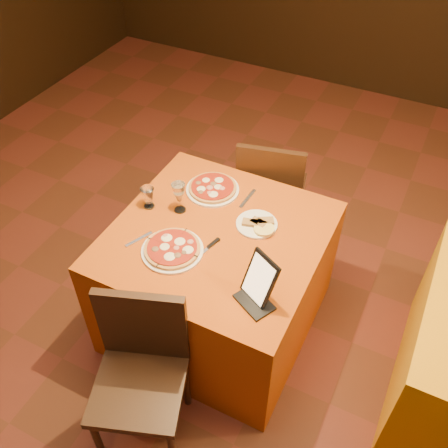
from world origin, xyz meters
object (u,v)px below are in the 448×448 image
at_px(wine_glass, 179,197).
at_px(water_glass, 148,198).
at_px(chair_main_near, 139,388).
at_px(main_table, 218,279).
at_px(chair_main_far, 272,189).
at_px(pizza_far, 213,189).
at_px(pizza_near, 172,249).
at_px(tablet, 260,279).

height_order(wine_glass, water_glass, wine_glass).
bearing_deg(chair_main_near, main_table, 70.20).
relative_size(chair_main_far, pizza_far, 2.95).
xyz_separation_m(pizza_near, water_glass, (-0.29, 0.24, 0.05)).
distance_m(chair_main_near, wine_glass, 1.00).
bearing_deg(tablet, main_table, 170.00).
xyz_separation_m(chair_main_far, water_glass, (-0.44, -0.79, 0.36)).
distance_m(pizza_far, wine_glass, 0.26).
bearing_deg(water_glass, wine_glass, 16.50).
relative_size(chair_main_far, wine_glass, 4.79).
relative_size(chair_main_far, tablet, 3.73).
height_order(chair_main_far, water_glass, chair_main_far).
bearing_deg(main_table, water_glass, 177.19).
relative_size(main_table, chair_main_near, 1.21).
relative_size(main_table, tablet, 4.51).
relative_size(pizza_far, water_glass, 2.38).
bearing_deg(main_table, wine_glass, 165.01).
bearing_deg(wine_glass, main_table, -14.99).
xyz_separation_m(chair_main_far, tablet, (0.36, -1.09, 0.41)).
bearing_deg(wine_glass, tablet, -29.05).
height_order(wine_glass, tablet, tablet).
bearing_deg(main_table, tablet, -37.60).
height_order(water_glass, tablet, tablet).
xyz_separation_m(pizza_far, water_glass, (-0.25, -0.28, 0.05)).
height_order(main_table, chair_main_near, chair_main_near).
bearing_deg(main_table, chair_main_near, -90.00).
distance_m(pizza_near, tablet, 0.52).
height_order(chair_main_near, pizza_near, chair_main_near).
height_order(pizza_near, water_glass, water_glass).
xyz_separation_m(chair_main_near, tablet, (0.36, 0.53, 0.41)).
bearing_deg(chair_main_near, pizza_near, 84.06).
xyz_separation_m(main_table, tablet, (0.36, -0.28, 0.49)).
height_order(main_table, chair_main_far, chair_main_far).
bearing_deg(wine_glass, chair_main_near, -73.01).
distance_m(pizza_near, wine_glass, 0.32).
xyz_separation_m(main_table, pizza_far, (-0.19, 0.30, 0.39)).
relative_size(chair_main_far, pizza_near, 2.85).
height_order(chair_main_near, wine_glass, wine_glass).
bearing_deg(pizza_near, main_table, 56.04).
distance_m(chair_main_far, tablet, 1.22).
distance_m(chair_main_near, pizza_far, 1.17).
bearing_deg(tablet, pizza_near, -159.28).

